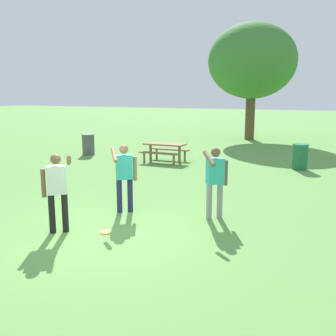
{
  "coord_description": "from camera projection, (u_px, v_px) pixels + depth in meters",
  "views": [
    {
      "loc": [
        4.26,
        -6.38,
        2.85
      ],
      "look_at": [
        0.48,
        2.35,
        1.0
      ],
      "focal_mm": 41.72,
      "sensor_mm": 36.0,
      "label": 1
    }
  ],
  "objects": [
    {
      "name": "person_thrower",
      "position": [
        215.0,
        178.0,
        8.78
      ],
      "size": [
        0.5,
        0.84,
        1.64
      ],
      "color": "gray",
      "rests_on": "ground"
    },
    {
      "name": "trash_can_further_along",
      "position": [
        300.0,
        157.0,
        14.59
      ],
      "size": [
        0.59,
        0.59,
        0.96
      ],
      "color": "#1E663D",
      "rests_on": "ground"
    },
    {
      "name": "picnic_table_near",
      "position": [
        165.0,
        148.0,
        16.18
      ],
      "size": [
        1.73,
        1.45,
        0.77
      ],
      "color": "olive",
      "rests_on": "ground"
    },
    {
      "name": "person_bystander",
      "position": [
        124.0,
        173.0,
        9.26
      ],
      "size": [
        0.5,
        0.83,
        1.64
      ],
      "color": "#1E234C",
      "rests_on": "ground"
    },
    {
      "name": "tree_tall_left",
      "position": [
        252.0,
        61.0,
        23.14
      ],
      "size": [
        5.22,
        5.22,
        6.89
      ],
      "color": "brown",
      "rests_on": "ground"
    },
    {
      "name": "person_catcher",
      "position": [
        57.0,
        187.0,
        7.92
      ],
      "size": [
        0.5,
        0.84,
        1.64
      ],
      "color": "black",
      "rests_on": "ground"
    },
    {
      "name": "trash_can_beside_table",
      "position": [
        88.0,
        144.0,
        18.01
      ],
      "size": [
        0.59,
        0.59,
        0.96
      ],
      "color": "#515156",
      "rests_on": "ground"
    },
    {
      "name": "ground_plane",
      "position": [
        100.0,
        234.0,
        7.95
      ],
      "size": [
        120.0,
        120.0,
        0.0
      ],
      "primitive_type": "plane",
      "color": "#609947"
    },
    {
      "name": "frisbee",
      "position": [
        105.0,
        232.0,
        8.06
      ],
      "size": [
        0.24,
        0.24,
        0.03
      ],
      "primitive_type": "cylinder",
      "color": "yellow",
      "rests_on": "ground"
    }
  ]
}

